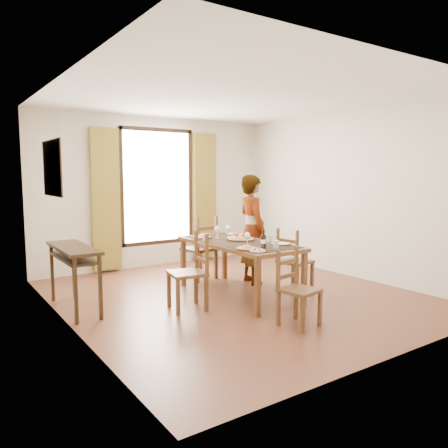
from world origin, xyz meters
TOP-DOWN VIEW (x-y plane):
  - ground at (0.00, 0.00)m, footprint 5.00×5.00m
  - room_shell at (-0.00, 0.13)m, footprint 4.60×5.10m
  - console_table at (-2.03, 0.60)m, footprint 0.38×1.20m
  - dining_table at (0.05, 0.00)m, footprint 0.87×1.91m
  - chair_west at (-0.83, -0.17)m, footprint 0.49×0.49m
  - chair_north at (0.09, 1.09)m, footprint 0.52×0.52m
  - chair_south at (-0.14, -1.36)m, footprint 0.44×0.44m
  - chair_east at (0.80, -0.31)m, footprint 0.46×0.46m
  - man at (0.63, 0.44)m, footprint 0.76×0.64m
  - plate_sw at (-0.24, -0.57)m, footprint 0.27×0.27m
  - plate_se at (0.34, -0.53)m, footprint 0.27×0.27m
  - plate_nw at (-0.20, 0.55)m, footprint 0.27×0.27m
  - plate_ne at (0.36, 0.55)m, footprint 0.27×0.27m
  - pasta_platter at (0.14, 0.07)m, footprint 0.40×0.40m
  - caprese_plate at (-0.22, -0.74)m, footprint 0.20×0.20m
  - wine_glass_a at (-0.09, -0.38)m, footprint 0.08×0.08m
  - wine_glass_b at (0.15, 0.39)m, footprint 0.08×0.08m
  - wine_glass_c at (-0.04, 0.41)m, footprint 0.08×0.08m
  - tumbler_a at (0.38, -0.27)m, footprint 0.07×0.07m
  - tumbler_b at (-0.30, 0.32)m, footprint 0.07×0.07m
  - tumbler_c at (0.11, -0.71)m, footprint 0.07×0.07m
  - wine_bottle at (-0.08, -0.69)m, footprint 0.07×0.07m

SIDE VIEW (x-z plane):
  - ground at x=0.00m, z-range 0.00..0.00m
  - chair_south at x=-0.14m, z-range -0.03..0.82m
  - chair_east at x=0.80m, z-range -0.03..0.88m
  - chair_west at x=-0.83m, z-range -0.03..0.93m
  - chair_north at x=0.09m, z-range -0.04..0.99m
  - console_table at x=-2.03m, z-range 0.28..1.08m
  - dining_table at x=0.05m, z-range 0.31..1.07m
  - caprese_plate at x=-0.22m, z-range 0.76..0.80m
  - plate_sw at x=-0.24m, z-range 0.76..0.81m
  - plate_se at x=0.34m, z-range 0.76..0.81m
  - plate_nw at x=-0.20m, z-range 0.76..0.81m
  - plate_ne at x=0.36m, z-range 0.76..0.81m
  - pasta_platter at x=0.14m, z-range 0.76..0.86m
  - tumbler_a at x=0.38m, z-range 0.76..0.86m
  - tumbler_b at x=-0.30m, z-range 0.76..0.86m
  - tumbler_c at x=0.11m, z-range 0.76..0.86m
  - man at x=0.63m, z-range 0.00..1.67m
  - wine_glass_a at x=-0.09m, z-range 0.76..0.94m
  - wine_glass_b at x=0.15m, z-range 0.76..0.94m
  - wine_glass_c at x=-0.04m, z-range 0.76..0.94m
  - wine_bottle at x=-0.08m, z-range 0.76..1.00m
  - room_shell at x=0.00m, z-range 0.17..2.91m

